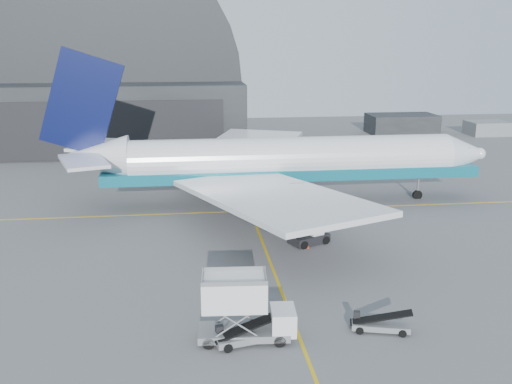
{
  "coord_description": "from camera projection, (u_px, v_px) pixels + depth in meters",
  "views": [
    {
      "loc": [
        -7.07,
        -43.08,
        19.43
      ],
      "look_at": [
        -0.35,
        11.8,
        4.5
      ],
      "focal_mm": 40.0,
      "sensor_mm": 36.0,
      "label": 1
    }
  ],
  "objects": [
    {
      "name": "belt_loader_a",
      "position": [
        248.0,
        335.0,
        37.49
      ],
      "size": [
        4.85,
        2.45,
        1.81
      ],
      "rotation": [
        0.0,
        0.0,
        0.21
      ],
      "color": "slate",
      "rests_on": "ground"
    },
    {
      "name": "taxi_lines",
      "position": [
        258.0,
        231.0,
        59.32
      ],
      "size": [
        80.0,
        42.12,
        0.02
      ],
      "color": "gold",
      "rests_on": "ground"
    },
    {
      "name": "pushback_tug",
      "position": [
        310.0,
        237.0,
        55.73
      ],
      "size": [
        4.25,
        3.44,
        1.73
      ],
      "rotation": [
        0.0,
        0.0,
        0.43
      ],
      "color": "black",
      "rests_on": "ground"
    },
    {
      "name": "belt_loader_b",
      "position": [
        380.0,
        324.0,
        39.03
      ],
      "size": [
        4.25,
        2.28,
        1.59
      ],
      "rotation": [
        0.0,
        0.0,
        -0.26
      ],
      "color": "slate",
      "rests_on": "ground"
    },
    {
      "name": "distant_bldg_b",
      "position": [
        486.0,
        135.0,
        118.8
      ],
      "size": [
        8.0,
        6.0,
        2.8
      ],
      "primitive_type": "cube",
      "color": "slate",
      "rests_on": "ground"
    },
    {
      "name": "airliner",
      "position": [
        274.0,
        161.0,
        68.01
      ],
      "size": [
        53.4,
        51.78,
        18.74
      ],
      "color": "white",
      "rests_on": "ground"
    },
    {
      "name": "ground",
      "position": [
        277.0,
        281.0,
        47.18
      ],
      "size": [
        200.0,
        200.0,
        0.0
      ],
      "primitive_type": "plane",
      "color": "#565659",
      "rests_on": "ground"
    },
    {
      "name": "distant_bldg_a",
      "position": [
        401.0,
        133.0,
        120.64
      ],
      "size": [
        14.0,
        8.0,
        4.0
      ],
      "primitive_type": "cube",
      "color": "black",
      "rests_on": "ground"
    },
    {
      "name": "hangar",
      "position": [
        104.0,
        94.0,
        104.35
      ],
      "size": [
        50.0,
        28.3,
        28.0
      ],
      "color": "black",
      "rests_on": "ground"
    },
    {
      "name": "traffic_cone",
      "position": [
        307.0,
        246.0,
        54.55
      ],
      "size": [
        0.35,
        0.35,
        0.51
      ],
      "color": "#DB3A06",
      "rests_on": "ground"
    },
    {
      "name": "catering_truck",
      "position": [
        243.0,
        309.0,
        37.45
      ],
      "size": [
        6.58,
        2.85,
        4.42
      ],
      "rotation": [
        0.0,
        0.0,
        -0.07
      ],
      "color": "slate",
      "rests_on": "ground"
    }
  ]
}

